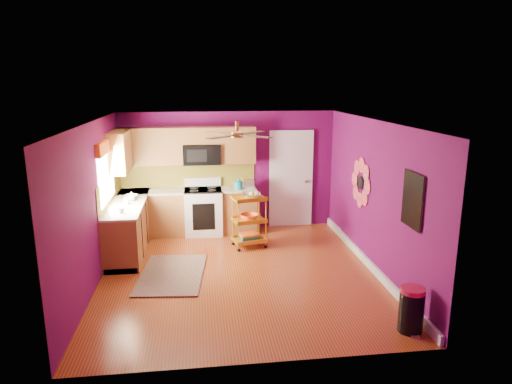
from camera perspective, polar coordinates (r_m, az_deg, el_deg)
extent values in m
plane|color=maroon|center=(7.69, -2.07, -10.13)|extent=(5.00, 5.00, 0.00)
cube|color=#5C0A4E|center=(9.71, -3.48, 2.64)|extent=(4.50, 0.04, 2.50)
cube|color=#5C0A4E|center=(4.92, 0.48, -8.48)|extent=(4.50, 0.04, 2.50)
cube|color=#5C0A4E|center=(7.44, -19.71, -1.58)|extent=(0.04, 5.00, 2.50)
cube|color=#5C0A4E|center=(7.80, 14.54, -0.53)|extent=(0.04, 5.00, 2.50)
cube|color=silver|center=(7.06, -2.25, 8.76)|extent=(4.50, 5.00, 0.04)
cube|color=white|center=(8.15, 13.85, -8.60)|extent=(0.05, 4.90, 0.14)
cube|color=brown|center=(8.87, -15.59, -4.25)|extent=(0.60, 2.30, 0.90)
cube|color=brown|center=(9.59, -8.37, -2.54)|extent=(2.80, 0.60, 0.90)
cube|color=beige|center=(8.74, -15.79, -1.31)|extent=(0.63, 2.30, 0.04)
cube|color=beige|center=(9.47, -8.47, 0.19)|extent=(2.80, 0.63, 0.04)
cube|color=black|center=(9.00, -15.43, -6.67)|extent=(0.54, 2.30, 0.10)
cube|color=black|center=(9.71, -8.29, -4.81)|extent=(2.80, 0.54, 0.10)
cube|color=white|center=(9.55, -6.57, -2.48)|extent=(0.76, 0.66, 0.92)
cube|color=black|center=(9.44, -6.65, 0.23)|extent=(0.76, 0.62, 0.03)
cube|color=white|center=(9.68, -6.69, 1.28)|extent=(0.76, 0.06, 0.18)
cube|color=black|center=(9.25, -6.54, -3.10)|extent=(0.45, 0.02, 0.55)
cube|color=brown|center=(9.48, -13.14, 5.57)|extent=(1.32, 0.33, 0.75)
cube|color=brown|center=(9.47, -2.31, 5.90)|extent=(0.72, 0.33, 0.75)
cube|color=brown|center=(9.41, -6.85, 7.02)|extent=(0.76, 0.33, 0.34)
cube|color=brown|center=(9.07, -16.55, 5.01)|extent=(0.33, 1.30, 0.75)
cube|color=black|center=(9.42, -6.78, 4.71)|extent=(0.76, 0.38, 0.40)
cube|color=brown|center=(9.69, -8.49, 2.17)|extent=(2.80, 0.01, 0.51)
cube|color=brown|center=(8.73, -17.78, 0.38)|extent=(0.01, 2.30, 0.51)
cube|color=white|center=(8.37, -18.25, 2.28)|extent=(0.03, 1.20, 1.00)
cube|color=#E65714|center=(8.29, -18.29, 5.47)|extent=(0.08, 1.35, 0.22)
cube|color=white|center=(9.91, 4.36, 1.52)|extent=(0.85, 0.04, 2.05)
cube|color=white|center=(9.89, 4.39, 1.50)|extent=(0.95, 0.02, 2.15)
sphere|color=#BF8C3F|center=(9.93, 6.23, 1.36)|extent=(0.07, 0.07, 0.07)
cylinder|color=black|center=(8.31, 12.95, 1.14)|extent=(0.01, 0.24, 0.24)
cube|color=#1CB3B9|center=(6.48, 19.05, -0.96)|extent=(0.03, 0.52, 0.72)
cube|color=black|center=(6.47, 18.93, -0.97)|extent=(0.01, 0.56, 0.76)
cylinder|color=#BF8C3F|center=(7.27, -2.38, 8.27)|extent=(0.06, 0.06, 0.16)
cylinder|color=#BF8C3F|center=(7.28, -2.37, 7.17)|extent=(0.20, 0.20, 0.08)
cube|color=#4C2D19|center=(7.58, -0.51, 7.43)|extent=(0.47, 0.47, 0.01)
cube|color=#4C2D19|center=(7.53, -4.61, 7.35)|extent=(0.47, 0.47, 0.01)
cube|color=#4C2D19|center=(7.00, -4.39, 6.88)|extent=(0.47, 0.47, 0.01)
cube|color=#4C2D19|center=(7.05, 0.01, 6.96)|extent=(0.47, 0.47, 0.01)
cube|color=black|center=(7.76, -10.45, -10.05)|extent=(1.17, 1.74, 0.02)
cylinder|color=gold|center=(8.45, -2.19, -4.21)|extent=(0.03, 0.03, 0.93)
cylinder|color=gold|center=(8.62, 1.23, -3.84)|extent=(0.03, 0.03, 0.93)
cylinder|color=gold|center=(8.79, -2.92, -3.51)|extent=(0.03, 0.03, 0.93)
cylinder|color=gold|center=(8.95, 0.38, -3.17)|extent=(0.03, 0.03, 0.93)
sphere|color=black|center=(8.61, -2.16, -7.24)|extent=(0.07, 0.07, 0.07)
sphere|color=black|center=(8.77, 1.22, -6.82)|extent=(0.07, 0.07, 0.07)
sphere|color=black|center=(8.94, -2.88, -6.43)|extent=(0.07, 0.07, 0.07)
sphere|color=black|center=(9.10, 0.38, -6.05)|extent=(0.07, 0.07, 0.07)
cube|color=gold|center=(8.58, -0.88, -0.84)|extent=(0.68, 0.56, 0.03)
cube|color=gold|center=(8.69, -0.87, -3.57)|extent=(0.68, 0.56, 0.03)
cube|color=gold|center=(8.82, -0.86, -6.02)|extent=(0.68, 0.56, 0.03)
imported|color=beige|center=(8.58, -0.53, -0.44)|extent=(0.40, 0.40, 0.08)
sphere|color=yellow|center=(8.57, -0.53, -0.28)|extent=(0.11, 0.11, 0.11)
imported|color=#E65714|center=(8.67, -0.87, -3.13)|extent=(0.41, 0.41, 0.11)
cube|color=navy|center=(8.80, -0.86, -5.79)|extent=(0.40, 0.33, 0.04)
cube|color=#267233|center=(8.79, -0.86, -5.54)|extent=(0.40, 0.33, 0.04)
cube|color=#E65714|center=(8.78, -0.86, -5.32)|extent=(0.40, 0.33, 0.03)
cylinder|color=black|center=(6.28, 18.82, -14.00)|extent=(0.38, 0.38, 0.53)
cylinder|color=#BE1B40|center=(6.15, 19.03, -11.54)|extent=(0.31, 0.31, 0.06)
cube|color=beige|center=(6.27, 19.27, -16.68)|extent=(0.12, 0.08, 0.03)
cylinder|color=teal|center=(9.41, -2.22, 0.88)|extent=(0.18, 0.18, 0.16)
sphere|color=teal|center=(9.39, -2.22, 1.47)|extent=(0.06, 0.06, 0.06)
cube|color=beige|center=(9.48, -0.92, 1.03)|extent=(0.22, 0.15, 0.18)
imported|color=#EA3F72|center=(8.54, -15.96, -0.95)|extent=(0.08, 0.08, 0.17)
imported|color=white|center=(8.77, -15.27, -0.53)|extent=(0.13, 0.13, 0.17)
imported|color=white|center=(8.98, -15.35, -0.56)|extent=(0.25, 0.25, 0.06)
imported|color=white|center=(8.02, -16.56, -2.24)|extent=(0.11, 0.11, 0.09)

